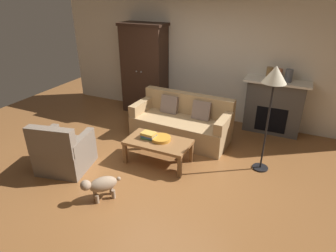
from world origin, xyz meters
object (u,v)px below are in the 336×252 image
at_px(fireplace, 274,106).
at_px(armoire, 145,69).
at_px(mantel_vase_terracotta, 279,75).
at_px(couch, 182,123).
at_px(fruit_bowl, 161,139).
at_px(mantel_vase_slate, 289,76).
at_px(armchair_near_left, 63,152).
at_px(book_stack, 149,135).
at_px(mantel_vase_bronze, 269,73).
at_px(dog, 101,185).
at_px(coffee_table, 158,144).
at_px(floor_lamp, 274,81).

bearing_deg(fireplace, armoire, -178.49).
height_order(fireplace, mantel_vase_terracotta, mantel_vase_terracotta).
distance_m(fireplace, mantel_vase_terracotta, 0.67).
relative_size(armoire, couch, 1.06).
bearing_deg(couch, armoire, 144.63).
xyz_separation_m(fruit_bowl, mantel_vase_slate, (1.76, 2.00, 0.79)).
distance_m(mantel_vase_terracotta, armchair_near_left, 4.22).
height_order(fireplace, book_stack, fireplace).
distance_m(fireplace, mantel_vase_bronze, 0.70).
bearing_deg(fireplace, fruit_bowl, -128.06).
distance_m(book_stack, dog, 1.27).
height_order(fireplace, coffee_table, fireplace).
xyz_separation_m(armchair_near_left, dog, (1.03, -0.38, -0.07)).
distance_m(fireplace, coffee_table, 2.62).
distance_m(coffee_table, mantel_vase_bronze, 2.64).
bearing_deg(couch, dog, -97.91).
distance_m(coffee_table, armchair_near_left, 1.57).
relative_size(mantel_vase_bronze, mantel_vase_terracotta, 1.07).
bearing_deg(coffee_table, mantel_vase_slate, 48.75).
bearing_deg(coffee_table, mantel_vase_terracotta, 51.73).
xyz_separation_m(fireplace, mantel_vase_slate, (0.18, -0.02, 0.67)).
height_order(book_stack, armchair_near_left, armchair_near_left).
distance_m(couch, armchair_near_left, 2.30).
bearing_deg(mantel_vase_slate, fruit_bowl, -131.35).
xyz_separation_m(fireplace, fruit_bowl, (-1.58, -2.01, -0.12)).
xyz_separation_m(armoire, mantel_vase_terracotta, (2.95, 0.06, 0.20)).
distance_m(fireplace, dog, 3.81).
bearing_deg(mantel_vase_bronze, fireplace, 5.69).
bearing_deg(armchair_near_left, floor_lamp, 25.02).
xyz_separation_m(armoire, coffee_table, (1.34, -1.98, -0.67)).
xyz_separation_m(floor_lamp, dog, (-1.95, -1.77, -1.28)).
distance_m(mantel_vase_bronze, dog, 3.83).
xyz_separation_m(coffee_table, mantel_vase_bronze, (1.43, 2.04, 0.88)).
bearing_deg(armchair_near_left, couch, 54.24).
bearing_deg(fruit_bowl, book_stack, -172.83).
height_order(fireplace, floor_lamp, floor_lamp).
relative_size(couch, coffee_table, 1.78).
bearing_deg(book_stack, mantel_vase_terracotta, 48.36).
bearing_deg(mantel_vase_bronze, floor_lamp, -81.53).
xyz_separation_m(fireplace, armchair_near_left, (-2.94, -2.90, -0.25)).
bearing_deg(armoire, book_stack, -59.65).
xyz_separation_m(couch, floor_lamp, (1.64, -0.47, 1.21)).
bearing_deg(floor_lamp, mantel_vase_slate, 84.76).
bearing_deg(mantel_vase_slate, fireplace, 174.31).
relative_size(fireplace, floor_lamp, 0.72).
xyz_separation_m(mantel_vase_bronze, mantel_vase_terracotta, (0.18, 0.00, -0.01)).
xyz_separation_m(mantel_vase_terracotta, mantel_vase_slate, (0.18, 0.00, 0.01)).
height_order(fruit_bowl, mantel_vase_terracotta, mantel_vase_terracotta).
height_order(coffee_table, armchair_near_left, armchair_near_left).
bearing_deg(floor_lamp, couch, 163.88).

